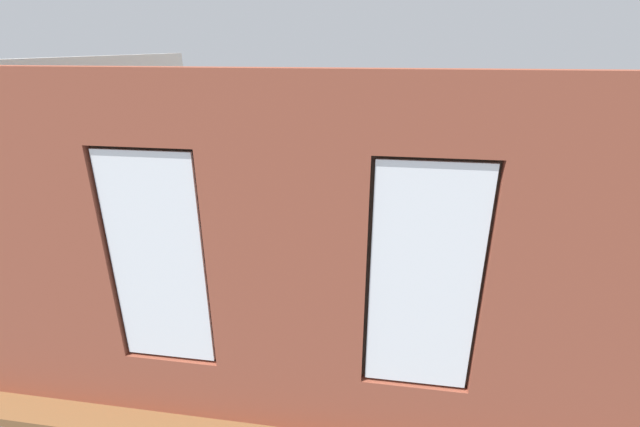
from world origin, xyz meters
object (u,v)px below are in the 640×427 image
Objects in this scene: potted_plant_beside_window_right at (68,317)px; media_console at (135,247)px; potted_plant_corner_far_left at (618,346)px; couch_left at (515,257)px; potted_plant_foreground_right at (213,184)px; candle_jar at (312,226)px; potted_plant_mid_room_small at (382,227)px; table_plant_small at (317,225)px; remote_gray at (337,226)px; potted_plant_by_left_couch at (471,220)px; couch_by_window at (296,345)px; potted_plant_corner_near_left at (495,194)px; coffee_table at (312,232)px; potted_plant_between_couches at (433,337)px; tv_flatscreen at (129,208)px; remote_black at (285,230)px; potted_plant_near_tv at (125,261)px; cup_ceramic at (303,223)px.

media_console is at bearing -76.99° from potted_plant_beside_window_right.
media_console is 6.26m from potted_plant_corner_far_left.
potted_plant_foreground_right is at bearing -114.42° from couch_left.
potted_plant_mid_room_small is at bearing -157.95° from candle_jar.
couch_left is 7.47× the size of table_plant_small.
candle_jar is 0.66× the size of remote_gray.
potted_plant_by_left_couch is at bearing 171.28° from potted_plant_foreground_right.
candle_jar reaches higher than potted_plant_mid_room_small.
potted_plant_by_left_couch is (-5.04, 0.77, -0.18)m from potted_plant_foreground_right.
couch_left is at bearing 106.83° from potted_plant_by_left_couch.
potted_plant_mid_room_small is (-0.83, -3.17, 0.03)m from couch_by_window.
remote_gray is at bearing -46.57° from potted_plant_corner_far_left.
potted_plant_corner_near_left is at bearing -124.13° from potted_plant_by_left_couch.
coffee_table is at bearing 20.91° from potted_plant_by_left_couch.
media_console is 1.24× the size of potted_plant_between_couches.
potted_plant_between_couches is at bearing 99.69° from potted_plant_mid_room_small.
couch_left is 1.47× the size of potted_plant_corner_far_left.
potted_plant_foreground_right is at bearing -37.74° from table_plant_small.
potted_plant_mid_room_small is (-1.01, -0.59, -0.22)m from table_plant_small.
couch_by_window is 2.74m from candle_jar.
table_plant_small is at bearing -167.81° from tv_flatscreen.
remote_black is 0.20× the size of potted_plant_foreground_right.
potted_plant_corner_near_left is (-5.34, -3.64, -0.06)m from potted_plant_near_tv.
couch_by_window reaches higher than potted_plant_beside_window_right.
potted_plant_corner_far_left is (0.01, 4.66, 0.16)m from potted_plant_corner_near_left.
candle_jar is 0.66× the size of remote_black.
media_console is (2.79, 0.60, -0.30)m from table_plant_small.
coffee_table is at bearing -83.98° from couch_by_window.
remote_gray is 0.34× the size of potted_plant_mid_room_small.
potted_plant_corner_near_left reaches higher than couch_by_window.
coffee_table is 3.58m from potted_plant_beside_window_right.
potted_plant_beside_window_right is at bearing -1.28° from remote_black.
potted_plant_near_tv is (5.19, 1.50, 0.31)m from couch_left.
cup_ceramic reaches higher than remote_gray.
media_console is (2.97, -1.98, -0.05)m from couch_by_window.
potted_plant_near_tv reaches higher than potted_plant_mid_room_small.
couch_by_window is at bearing 163.32° from remote_gray.
potted_plant_between_couches is at bearing -34.22° from couch_left.
potted_plant_by_left_couch reaches higher than potted_plant_mid_room_small.
potted_plant_beside_window_right is (2.30, 2.69, -0.10)m from table_plant_small.
cup_ceramic is at bearing -80.71° from couch_by_window.
couch_left is 19.66× the size of cup_ceramic.
couch_by_window is 3.27× the size of potted_plant_by_left_couch.
potted_plant_mid_room_small is (-1.12, -0.45, -0.15)m from candle_jar.
potted_plant_between_couches reaches higher than potted_plant_mid_room_small.
potted_plant_corner_near_left is (-2.83, -1.68, 0.12)m from remote_gray.
coffee_table is 1.15× the size of potted_plant_corner_far_left.
potted_plant_corner_far_left is (-3.38, 2.93, 0.25)m from cup_ceramic.
potted_plant_by_left_couch is (-1.54, -0.56, 0.01)m from potted_plant_mid_room_small.
remote_gray is at bearing 141.89° from remote_black.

